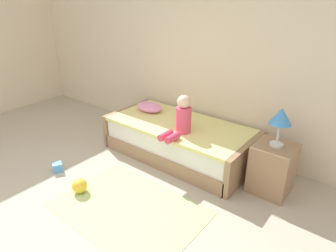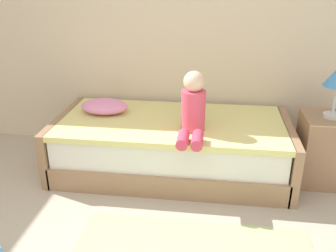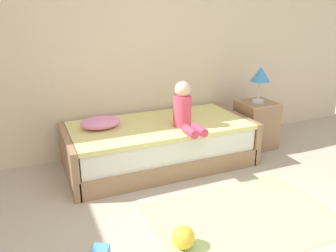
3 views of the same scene
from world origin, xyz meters
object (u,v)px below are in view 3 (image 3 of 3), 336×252
object	(u,v)px
child_figure	(184,109)
toy_ball	(183,238)
nightstand	(256,125)
pillow	(100,123)
bed	(159,144)
table_lamp	(260,76)

from	to	relation	value
child_figure	toy_ball	size ratio (longest dim) A/B	2.85
nightstand	toy_ball	size ratio (longest dim) A/B	3.36
nightstand	pillow	size ratio (longest dim) A/B	1.36
bed	toy_ball	bearing A→B (deg)	-105.05
toy_ball	pillow	bearing A→B (deg)	99.43
child_figure	toy_ball	distance (m)	1.48
bed	pillow	xyz separation A→B (m)	(-0.64, 0.10, 0.32)
nightstand	toy_ball	world-z (taller)	nightstand
table_lamp	toy_ball	size ratio (longest dim) A/B	2.52
table_lamp	toy_ball	xyz separation A→B (m)	(-1.74, -1.44, -0.85)
bed	pillow	bearing A→B (deg)	171.17
nightstand	pillow	bearing A→B (deg)	177.09
nightstand	table_lamp	world-z (taller)	table_lamp
nightstand	child_figure	xyz separation A→B (m)	(-1.15, -0.23, 0.40)
bed	toy_ball	size ratio (longest dim) A/B	11.81
child_figure	pillow	distance (m)	0.92
pillow	toy_ball	world-z (taller)	pillow
nightstand	table_lamp	xyz separation A→B (m)	(0.00, 0.00, 0.64)
child_figure	nightstand	bearing A→B (deg)	11.16
pillow	toy_ball	size ratio (longest dim) A/B	2.46
child_figure	toy_ball	world-z (taller)	child_figure
toy_ball	table_lamp	bearing A→B (deg)	39.66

